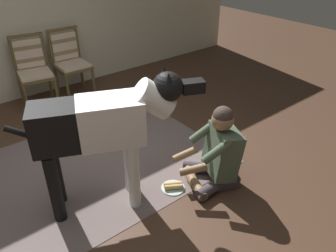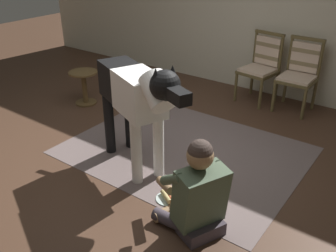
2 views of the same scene
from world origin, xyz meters
name	(u,v)px [view 1 (image 1 of 2)]	position (x,y,z in m)	size (l,w,h in m)	color
ground_plane	(93,190)	(0.00, 0.00, 0.00)	(15.24, 15.24, 0.00)	#4A3123
area_rug	(100,163)	(0.27, 0.35, 0.00)	(2.53, 1.96, 0.01)	#6E5D5B
dining_chair_left_of_pair	(33,67)	(0.31, 2.24, 0.54)	(0.52, 0.53, 0.98)	brown
dining_chair_right_of_pair	(70,59)	(0.86, 2.24, 0.54)	(0.47, 0.47, 0.98)	brown
person_sitting_on_floor	(217,153)	(1.04, -0.65, 0.35)	(0.70, 0.62, 0.85)	#413841
large_dog	(104,126)	(0.09, -0.23, 0.82)	(1.52, 0.78, 1.26)	white
hot_dog_on_plate	(173,186)	(0.64, -0.47, 0.03)	(0.23, 0.23, 0.06)	silver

